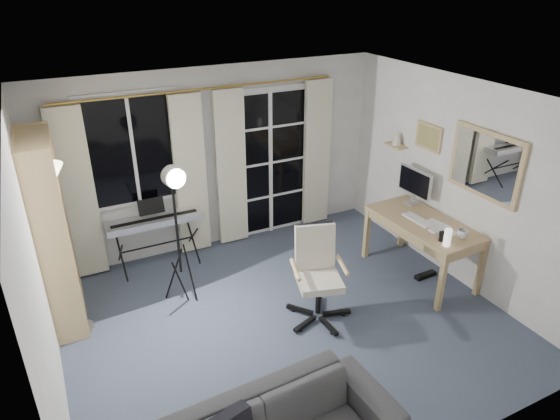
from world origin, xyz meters
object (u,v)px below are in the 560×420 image
object	(u,v)px
monitor	(415,183)
office_chair	(317,265)
bookshelf	(49,240)
mug	(463,233)
desk	(423,228)
studio_light	(175,194)
torchiere_lamp	(53,202)
keyboard_piano	(154,222)

from	to	relation	value
monitor	office_chair	bearing A→B (deg)	-165.25
bookshelf	mug	world-z (taller)	bookshelf
office_chair	desk	distance (m)	1.53
monitor	studio_light	bearing A→B (deg)	171.88
torchiere_lamp	bookshelf	bearing A→B (deg)	111.57
bookshelf	keyboard_piano	world-z (taller)	bookshelf
office_chair	desk	world-z (taller)	office_chair
mug	desk	bearing A→B (deg)	101.31
studio_light	desk	size ratio (longest dim) A/B	1.19
torchiere_lamp	keyboard_piano	size ratio (longest dim) A/B	1.58
torchiere_lamp	monitor	distance (m)	4.13
office_chair	monitor	distance (m)	1.85
monitor	desk	bearing A→B (deg)	-116.01
monitor	torchiere_lamp	bearing A→B (deg)	173.25
keyboard_piano	monitor	xyz separation A→B (m)	(3.03, -1.17, 0.38)
studio_light	desk	bearing A→B (deg)	-25.21
studio_light	bookshelf	bearing A→B (deg)	156.34
torchiere_lamp	studio_light	size ratio (longest dim) A/B	1.10
desk	mug	bearing A→B (deg)	-81.10
keyboard_piano	office_chair	distance (m)	2.15
keyboard_piano	office_chair	xyz separation A→B (m)	(1.31, -1.70, -0.04)
keyboard_piano	desk	world-z (taller)	keyboard_piano
office_chair	monitor	xyz separation A→B (m)	(1.72, 0.53, 0.42)
desk	monitor	size ratio (longest dim) A/B	2.64
bookshelf	monitor	world-z (taller)	bookshelf
desk	monitor	xyz separation A→B (m)	(0.20, 0.45, 0.37)
keyboard_piano	bookshelf	bearing A→B (deg)	-153.94
bookshelf	monitor	xyz separation A→B (m)	(4.20, -0.60, 0.05)
monitor	mug	world-z (taller)	monitor
mug	monitor	bearing A→B (deg)	84.20
desk	monitor	distance (m)	0.62
keyboard_piano	desk	distance (m)	3.26
studio_light	monitor	distance (m)	2.99
desk	monitor	world-z (taller)	monitor
desk	bookshelf	bearing A→B (deg)	162.94
torchiere_lamp	monitor	world-z (taller)	torchiere_lamp
desk	office_chair	bearing A→B (deg)	-179.36
studio_light	desk	distance (m)	2.94
torchiere_lamp	desk	bearing A→B (deg)	-11.04
studio_light	office_chair	size ratio (longest dim) A/B	1.64
bookshelf	keyboard_piano	size ratio (longest dim) A/B	1.75
torchiere_lamp	office_chair	bearing A→B (deg)	-19.54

